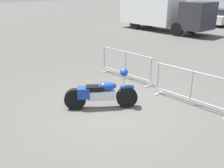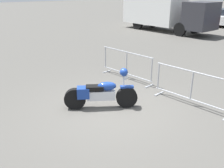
# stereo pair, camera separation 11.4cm
# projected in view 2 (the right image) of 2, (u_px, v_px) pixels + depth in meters

# --- Properties ---
(ground_plane) EXTENTS (120.00, 120.00, 0.00)m
(ground_plane) POSITION_uv_depth(u_px,v_px,m) (112.00, 110.00, 7.21)
(ground_plane) COLOR #54514C
(motorcycle) EXTENTS (1.30, 1.87, 1.20)m
(motorcycle) POSITION_uv_depth(u_px,v_px,m) (101.00, 93.00, 7.16)
(motorcycle) COLOR black
(motorcycle) RESTS_ON ground
(crowd_barrier_near) EXTENTS (2.48, 0.69, 1.07)m
(crowd_barrier_near) POSITION_uv_depth(u_px,v_px,m) (127.00, 65.00, 9.46)
(crowd_barrier_near) COLOR #9EA0A5
(crowd_barrier_near) RESTS_ON ground
(crowd_barrier_far) EXTENTS (2.48, 0.69, 1.07)m
(crowd_barrier_far) POSITION_uv_depth(u_px,v_px,m) (192.00, 88.00, 7.29)
(crowd_barrier_far) COLOR #9EA0A5
(crowd_barrier_far) RESTS_ON ground
(box_truck) EXTENTS (7.80, 2.63, 2.98)m
(box_truck) POSITION_uv_depth(u_px,v_px,m) (163.00, 10.00, 19.88)
(box_truck) COLOR white
(box_truck) RESTS_ON ground
(parked_car_black) EXTENTS (2.08, 4.18, 1.37)m
(parked_car_black) POSITION_uv_depth(u_px,v_px,m) (195.00, 15.00, 25.09)
(parked_car_black) COLOR black
(parked_car_black) RESTS_ON ground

